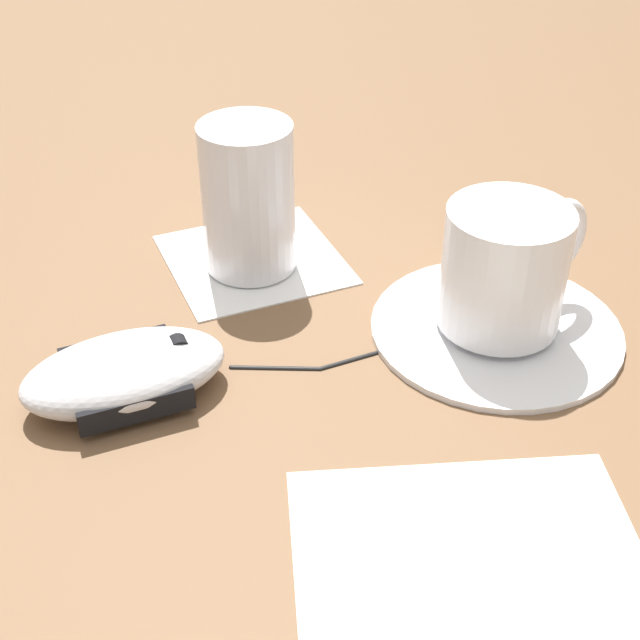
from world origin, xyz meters
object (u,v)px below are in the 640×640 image
drinking_glass (251,196)px  coffee_cup (507,266)px  computer_mouse (125,372)px  saucer (496,326)px

drinking_glass → coffee_cup: bearing=103.2°
coffee_cup → drinking_glass: bearing=-76.8°
coffee_cup → computer_mouse: coffee_cup is taller
saucer → coffee_cup: 0.04m
saucer → drinking_glass: (0.04, -0.17, 0.05)m
saucer → drinking_glass: size_ratio=1.53×
computer_mouse → drinking_glass: size_ratio=1.30×
coffee_cup → drinking_glass: drinking_glass is taller
saucer → computer_mouse: computer_mouse is taller
coffee_cup → computer_mouse: (0.18, -0.13, -0.03)m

